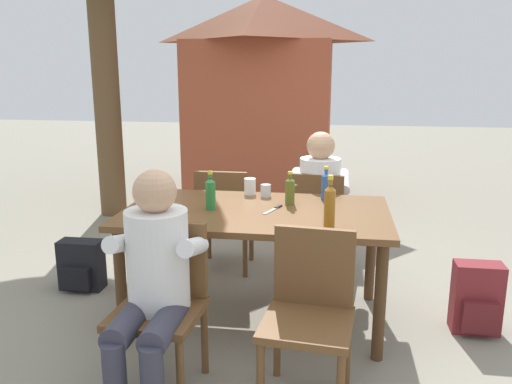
% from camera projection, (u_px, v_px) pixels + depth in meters
% --- Properties ---
extents(ground_plane, '(24.00, 24.00, 0.00)m').
position_uv_depth(ground_plane, '(256.00, 317.00, 3.59)').
color(ground_plane, gray).
extents(dining_table, '(1.72, 0.98, 0.76)m').
position_uv_depth(dining_table, '(256.00, 223.00, 3.43)').
color(dining_table, brown).
rests_on(dining_table, ground_plane).
extents(chair_far_right, '(0.48, 0.48, 0.87)m').
position_uv_depth(chair_far_right, '(317.00, 218.00, 4.18)').
color(chair_far_right, brown).
rests_on(chair_far_right, ground_plane).
extents(chair_near_left, '(0.47, 0.47, 0.87)m').
position_uv_depth(chair_near_left, '(163.00, 297.00, 2.77)').
color(chair_near_left, brown).
rests_on(chair_near_left, ground_plane).
extents(chair_near_right, '(0.48, 0.48, 0.87)m').
position_uv_depth(chair_near_right, '(310.00, 306.00, 2.66)').
color(chair_near_right, brown).
rests_on(chair_near_right, ground_plane).
extents(chair_far_left, '(0.45, 0.45, 0.87)m').
position_uv_depth(chair_far_left, '(224.00, 214.00, 4.29)').
color(chair_far_left, brown).
rests_on(chair_far_left, ground_plane).
extents(person_in_white_shirt, '(0.47, 0.62, 1.18)m').
position_uv_depth(person_in_white_shirt, '(320.00, 195.00, 4.25)').
color(person_in_white_shirt, white).
rests_on(person_in_white_shirt, ground_plane).
extents(person_in_plaid_shirt, '(0.47, 0.62, 1.18)m').
position_uv_depth(person_in_plaid_shirt, '(153.00, 275.00, 2.63)').
color(person_in_plaid_shirt, white).
rests_on(person_in_plaid_shirt, ground_plane).
extents(bottle_blue, '(0.06, 0.06, 0.24)m').
position_uv_depth(bottle_blue, '(326.00, 185.00, 3.65)').
color(bottle_blue, '#2D56A3').
rests_on(bottle_blue, dining_table).
extents(bottle_amber, '(0.06, 0.06, 0.31)m').
position_uv_depth(bottle_amber, '(330.00, 206.00, 3.00)').
color(bottle_amber, '#996019').
rests_on(bottle_amber, dining_table).
extents(bottle_green, '(0.06, 0.06, 0.26)m').
position_uv_depth(bottle_green, '(211.00, 193.00, 3.39)').
color(bottle_green, '#287A38').
rests_on(bottle_green, dining_table).
extents(bottle_olive, '(0.06, 0.06, 0.23)m').
position_uv_depth(bottle_olive, '(290.00, 190.00, 3.53)').
color(bottle_olive, '#566623').
rests_on(bottle_olive, dining_table).
extents(cup_white, '(0.08, 0.08, 0.12)m').
position_uv_depth(cup_white, '(250.00, 186.00, 3.81)').
color(cup_white, white).
rests_on(cup_white, dining_table).
extents(cup_glass, '(0.07, 0.07, 0.09)m').
position_uv_depth(cup_glass, '(266.00, 190.00, 3.75)').
color(cup_glass, silver).
rests_on(cup_glass, dining_table).
extents(table_knife, '(0.11, 0.23, 0.01)m').
position_uv_depth(table_knife, '(274.00, 209.00, 3.42)').
color(table_knife, silver).
rests_on(table_knife, dining_table).
extents(backpack_by_near_side, '(0.33, 0.22, 0.38)m').
position_uv_depth(backpack_by_near_side, '(81.00, 266.00, 4.01)').
color(backpack_by_near_side, black).
rests_on(backpack_by_near_side, ground_plane).
extents(backpack_by_far_side, '(0.30, 0.22, 0.46)m').
position_uv_depth(backpack_by_far_side, '(477.00, 300.00, 3.35)').
color(backpack_by_far_side, maroon).
rests_on(backpack_by_far_side, ground_plane).
extents(brick_kiosk, '(1.92, 2.12, 2.50)m').
position_uv_depth(brick_kiosk, '(264.00, 94.00, 6.61)').
color(brick_kiosk, '#9E472D').
rests_on(brick_kiosk, ground_plane).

